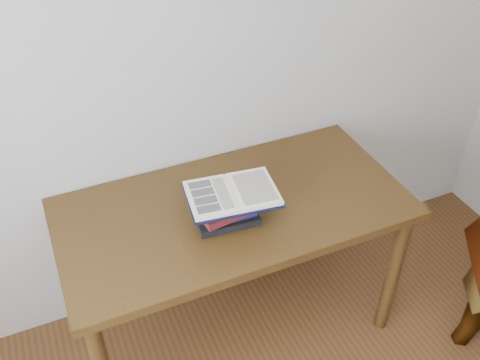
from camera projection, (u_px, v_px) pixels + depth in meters
name	position (u px, v px, depth m)	size (l,w,h in m)	color
desk	(234.00, 223.00, 2.26)	(1.45, 0.72, 0.77)	#453111
book_stack	(228.00, 207.00, 2.10)	(0.27, 0.21, 0.13)	black
open_book	(232.00, 194.00, 2.05)	(0.37, 0.28, 0.03)	black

